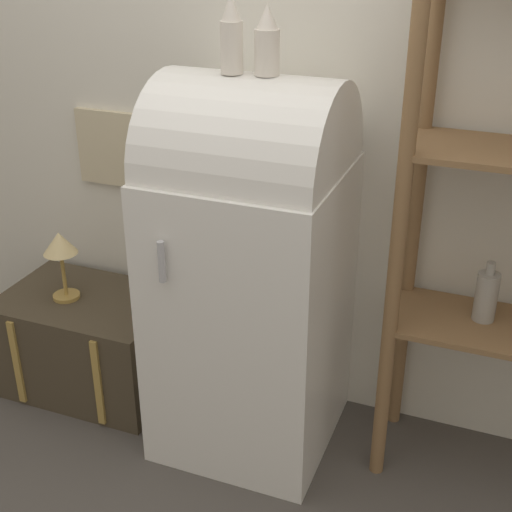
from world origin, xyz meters
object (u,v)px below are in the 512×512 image
at_px(vase_left, 231,36).
at_px(vase_center, 267,42).
at_px(suitcase_trunk, 91,341).
at_px(refrigerator, 251,265).
at_px(desk_lamp, 60,249).

relative_size(vase_left, vase_center, 1.15).
relative_size(suitcase_trunk, vase_left, 2.87).
relative_size(refrigerator, vase_center, 6.62).
bearing_deg(suitcase_trunk, refrigerator, -2.61).
bearing_deg(desk_lamp, refrigerator, -0.54).
xyz_separation_m(vase_left, desk_lamp, (-0.77, 0.02, -0.87)).
bearing_deg(vase_center, suitcase_trunk, 177.73).
bearing_deg(vase_center, refrigerator, -177.41).
height_order(refrigerator, vase_left, vase_left).
bearing_deg(vase_left, refrigerator, 14.74).
bearing_deg(refrigerator, desk_lamp, 179.46).
xyz_separation_m(vase_center, desk_lamp, (-0.88, 0.01, -0.86)).
bearing_deg(refrigerator, suitcase_trunk, 177.39).
relative_size(refrigerator, desk_lamp, 4.78).
distance_m(suitcase_trunk, desk_lamp, 0.44).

